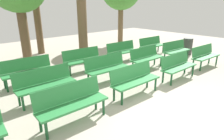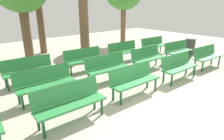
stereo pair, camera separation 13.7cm
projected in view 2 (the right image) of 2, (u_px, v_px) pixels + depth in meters
The scene contains 15 objects.
ground_plane at pixel (182, 118), 4.50m from camera, with size 25.43×25.43×0.00m, color #B2A899.
bench_r0_c1 at pixel (70, 101), 4.26m from camera, with size 1.62×0.56×0.87m.
bench_r0_c2 at pixel (134, 79), 5.51m from camera, with size 1.62×0.55×0.87m.
bench_r0_c3 at pixel (179, 65), 6.70m from camera, with size 1.62×0.54×0.87m.
bench_r0_c4 at pixel (207, 55), 8.02m from camera, with size 1.63×0.59×0.87m.
bench_r1_c1 at pixel (45, 82), 5.30m from camera, with size 1.61×0.53×0.87m.
bench_r1_c2 at pixel (107, 66), 6.58m from camera, with size 1.63×0.59×0.87m.
bench_r1_c3 at pixel (147, 57), 7.77m from camera, with size 1.61×0.52×0.87m.
bench_r1_c4 at pixel (178, 50), 9.01m from camera, with size 1.63×0.60×0.87m.
bench_r2_c1 at pixel (28, 69), 6.32m from camera, with size 1.63×0.59×0.87m.
bench_r2_c2 at pixel (84, 58), 7.59m from camera, with size 1.63×0.59×0.87m.
bench_r2_c3 at pixel (124, 50), 8.88m from camera, with size 1.63×0.58×0.87m.
bench_r2_c4 at pixel (154, 45), 10.10m from camera, with size 1.62×0.57×0.87m.
tree_0 at pixel (84, 26), 8.63m from camera, with size 0.41×0.41×3.21m.
trash_bin at pixel (190, 47), 10.03m from camera, with size 0.48×0.48×0.85m, color #383D38.
Camera 2 is at (-3.81, -1.83, 2.53)m, focal length 30.89 mm.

